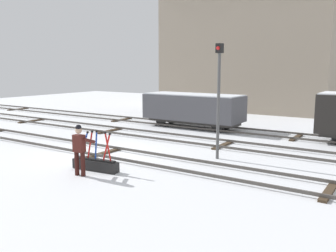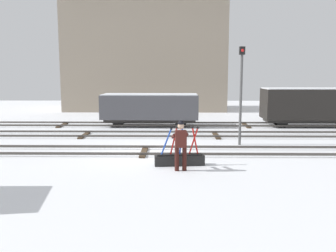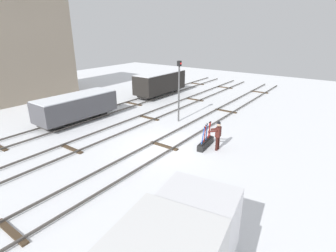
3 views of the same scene
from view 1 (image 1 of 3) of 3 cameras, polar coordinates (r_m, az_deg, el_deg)
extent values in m
plane|color=white|center=(15.60, -9.91, -4.31)|extent=(60.00, 60.00, 0.00)
cube|color=#4C4742|center=(15.07, -11.80, -4.33)|extent=(44.00, 0.07, 0.10)
cube|color=#4C4742|center=(16.09, -8.16, -3.38)|extent=(44.00, 0.07, 0.10)
cube|color=#423323|center=(15.59, -9.91, -4.16)|extent=(0.24, 1.94, 0.08)
cube|color=#423323|center=(11.68, 23.91, -9.37)|extent=(0.24, 1.94, 0.08)
cube|color=#4C4742|center=(18.16, -2.50, -1.86)|extent=(44.00, 0.07, 0.10)
cube|color=#4C4742|center=(19.32, 0.00, -1.18)|extent=(44.00, 0.07, 0.10)
cube|color=#423323|center=(26.15, -20.63, 0.75)|extent=(0.24, 1.94, 0.08)
cube|color=#423323|center=(20.92, -9.17, -0.75)|extent=(0.24, 1.94, 0.08)
cube|color=#423323|center=(17.04, 8.60, -2.99)|extent=(0.24, 1.94, 0.08)
cube|color=#4C4742|center=(21.31, 3.50, -0.23)|extent=(44.00, 0.07, 0.10)
cube|color=#4C4742|center=(22.55, 5.33, 0.27)|extent=(44.00, 0.07, 0.10)
cube|color=#423323|center=(34.05, -22.46, 2.46)|extent=(0.24, 1.94, 0.08)
cube|color=#423323|center=(25.27, -7.28, 0.99)|extent=(0.24, 1.94, 0.08)
cube|color=#423323|center=(19.83, 19.44, -1.71)|extent=(0.24, 1.94, 0.08)
cube|color=black|center=(13.17, -11.30, -6.06)|extent=(1.83, 0.56, 0.36)
cube|color=black|center=(13.11, -11.33, -5.17)|extent=(1.63, 0.38, 0.06)
cylinder|color=#1E47B7|center=(13.31, -13.05, -2.98)|extent=(0.43, 0.10, 1.00)
sphere|color=black|center=(13.10, -12.50, -0.96)|extent=(0.09, 0.09, 0.09)
cylinder|color=red|center=(13.14, -12.15, -3.01)|extent=(0.29, 0.09, 1.04)
sphere|color=black|center=(12.97, -11.82, -0.86)|extent=(0.09, 0.09, 0.09)
cylinder|color=#1E47B7|center=(12.97, -11.22, -3.09)|extent=(0.16, 0.07, 1.05)
sphere|color=black|center=(12.84, -11.12, -0.84)|extent=(0.09, 0.09, 0.09)
cylinder|color=red|center=(12.71, -9.64, -3.40)|extent=(0.37, 0.10, 1.02)
sphere|color=black|center=(12.52, -9.11, -1.24)|extent=(0.09, 0.09, 0.09)
cylinder|color=red|center=(12.67, -9.38, -3.38)|extent=(0.28, 0.09, 1.04)
sphere|color=black|center=(12.63, -9.84, -1.05)|extent=(0.09, 0.09, 0.09)
cylinder|color=#351511|center=(12.67, -14.10, -5.69)|extent=(0.15, 0.15, 0.82)
cylinder|color=#351511|center=(12.51, -13.20, -5.85)|extent=(0.15, 0.15, 0.82)
cube|color=#4C1E19|center=(12.43, -13.78, -2.66)|extent=(0.40, 0.28, 0.58)
sphere|color=tan|center=(12.35, -13.85, -0.66)|extent=(0.22, 0.22, 0.22)
sphere|color=black|center=(12.34, -13.87, -0.25)|extent=(0.20, 0.20, 0.20)
cylinder|color=#4C1E19|center=(12.75, -13.74, -2.10)|extent=(0.17, 0.56, 0.27)
cylinder|color=#4C1E19|center=(12.48, -12.28, -2.26)|extent=(0.17, 0.56, 0.28)
cylinder|color=#4C4C4C|center=(14.33, 7.90, 2.96)|extent=(0.12, 0.12, 4.14)
cube|color=black|center=(14.27, 8.10, 11.98)|extent=(0.24, 0.24, 0.36)
sphere|color=red|center=(14.15, 7.87, 12.01)|extent=(0.14, 0.14, 0.14)
cube|color=gray|center=(32.56, 12.48, 11.34)|extent=(14.25, 6.50, 9.91)
cube|color=#2D2B28|center=(22.00, 3.91, 0.78)|extent=(5.74, 1.40, 0.20)
cube|color=#4C4C51|center=(21.89, 3.93, 2.95)|extent=(6.06, 2.27, 1.48)
cube|color=silver|center=(21.82, 3.95, 4.96)|extent=(5.94, 2.18, 0.06)
cylinder|color=black|center=(22.57, -1.14, 0.88)|extent=(0.70, 0.11, 0.70)
cylinder|color=black|center=(23.54, 0.54, 1.23)|extent=(0.70, 0.11, 0.70)
cylinder|color=black|center=(20.57, 7.76, -0.01)|extent=(0.70, 0.11, 0.70)
cylinder|color=black|center=(21.62, 9.18, 0.40)|extent=(0.70, 0.11, 0.70)
camera|label=2|loc=(9.99, -78.95, -0.05)|focal=38.75mm
camera|label=3|loc=(22.29, -51.85, 13.61)|focal=28.19mm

